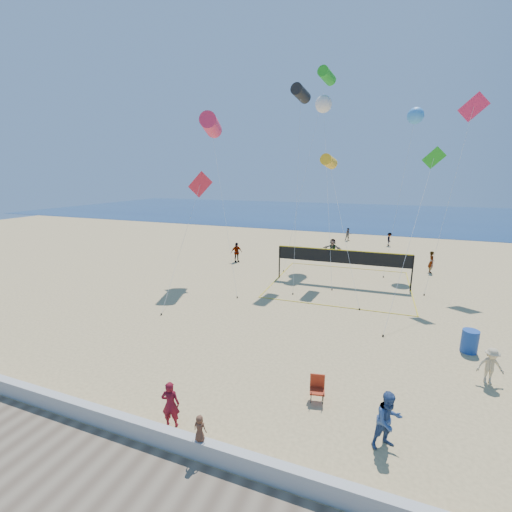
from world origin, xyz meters
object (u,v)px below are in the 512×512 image
(woman, at_px, (171,404))
(volleyball_net, at_px, (342,260))
(trash_barrel, at_px, (470,341))
(camp_chair, at_px, (317,387))

(woman, xyz_separation_m, volleyball_net, (3.04, 16.66, 0.98))
(trash_barrel, bearing_deg, woman, -138.06)
(woman, distance_m, volleyball_net, 16.96)
(camp_chair, height_order, volleyball_net, volleyball_net)
(woman, height_order, volleyball_net, volleyball_net)
(woman, distance_m, trash_barrel, 13.04)
(trash_barrel, xyz_separation_m, volleyball_net, (-6.66, 7.94, 1.23))
(woman, xyz_separation_m, trash_barrel, (9.70, 8.72, -0.26))
(camp_chair, xyz_separation_m, trash_barrel, (5.67, 5.81, -0.01))
(camp_chair, xyz_separation_m, volleyball_net, (-0.99, 13.75, 1.22))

